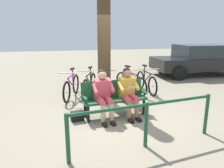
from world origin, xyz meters
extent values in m
plane|color=gray|center=(0.00, 0.00, 0.00)|extent=(40.00, 40.00, 0.00)
cube|color=#194C2D|center=(0.08, -0.10, 0.42)|extent=(1.63, 0.59, 0.05)
cube|color=#194C2D|center=(0.10, -0.29, 0.66)|extent=(1.61, 0.29, 0.42)
cube|color=#194C2D|center=(-0.67, -0.17, 0.56)|extent=(0.10, 0.40, 0.05)
cube|color=#194C2D|center=(0.84, -0.03, 0.56)|extent=(0.10, 0.40, 0.05)
cylinder|color=black|center=(-0.65, 0.00, 0.20)|extent=(0.07, 0.07, 0.40)
cylinder|color=black|center=(0.78, 0.14, 0.20)|extent=(0.07, 0.07, 0.40)
cylinder|color=black|center=(-0.62, -0.34, 0.20)|extent=(0.07, 0.07, 0.40)
cylinder|color=black|center=(0.82, -0.20, 0.20)|extent=(0.07, 0.07, 0.40)
cube|color=gold|center=(-0.23, -0.15, 0.71)|extent=(0.41, 0.34, 0.55)
sphere|color=#A87554|center=(-0.23, -0.13, 1.06)|extent=(0.21, 0.21, 0.21)
sphere|color=black|center=(-0.23, -0.16, 1.10)|extent=(0.20, 0.20, 0.20)
cylinder|color=#D84C59|center=(-0.35, 0.04, 0.49)|extent=(0.19, 0.41, 0.15)
cylinder|color=#A87554|center=(-0.37, 0.24, 0.23)|extent=(0.11, 0.11, 0.45)
cube|color=black|center=(-0.38, 0.34, 0.04)|extent=(0.11, 0.23, 0.07)
cylinder|color=gold|center=(-0.44, -0.05, 0.77)|extent=(0.12, 0.31, 0.23)
cylinder|color=#D84C59|center=(-0.15, 0.06, 0.49)|extent=(0.19, 0.41, 0.15)
cylinder|color=#A87554|center=(-0.17, 0.26, 0.23)|extent=(0.11, 0.11, 0.45)
cube|color=black|center=(-0.18, 0.36, 0.04)|extent=(0.11, 0.23, 0.07)
cylinder|color=gold|center=(-0.04, -0.01, 0.77)|extent=(0.12, 0.31, 0.23)
cube|color=silver|center=(-0.26, 0.15, 0.77)|extent=(0.21, 0.14, 0.09)
cube|color=#D84C59|center=(0.40, -0.09, 0.71)|extent=(0.41, 0.34, 0.55)
sphere|color=#D8A884|center=(0.40, -0.07, 1.06)|extent=(0.21, 0.21, 0.21)
sphere|color=black|center=(0.41, -0.10, 1.10)|extent=(0.20, 0.20, 0.20)
cylinder|color=#D84C59|center=(0.29, 0.10, 0.49)|extent=(0.19, 0.41, 0.15)
cylinder|color=#D8A884|center=(0.27, 0.30, 0.23)|extent=(0.11, 0.11, 0.45)
cube|color=black|center=(0.26, 0.40, 0.04)|extent=(0.11, 0.23, 0.07)
cylinder|color=#D84C59|center=(0.19, 0.01, 0.77)|extent=(0.12, 0.31, 0.23)
cylinder|color=#D84C59|center=(0.49, 0.12, 0.49)|extent=(0.19, 0.41, 0.15)
cylinder|color=#D8A884|center=(0.47, 0.32, 0.23)|extent=(0.11, 0.11, 0.45)
cube|color=black|center=(0.46, 0.42, 0.04)|extent=(0.11, 0.23, 0.07)
cylinder|color=#D84C59|center=(0.59, 0.05, 0.77)|extent=(0.12, 0.31, 0.23)
cube|color=black|center=(1.03, -0.01, 0.12)|extent=(0.32, 0.19, 0.24)
cylinder|color=#4C3823|center=(0.11, -1.24, 1.73)|extent=(0.37, 0.37, 3.47)
cylinder|color=slate|center=(-0.55, -1.02, 0.41)|extent=(0.35, 0.35, 0.82)
cylinder|color=black|center=(-0.55, -1.02, 0.83)|extent=(0.36, 0.36, 0.03)
torus|color=black|center=(-1.54, -1.43, 0.33)|extent=(0.07, 0.66, 0.66)
cylinder|color=silver|center=(-1.54, -1.43, 0.33)|extent=(0.05, 0.06, 0.06)
torus|color=black|center=(-1.52, -2.45, 0.33)|extent=(0.07, 0.66, 0.66)
cylinder|color=silver|center=(-1.52, -2.45, 0.33)|extent=(0.05, 0.06, 0.06)
cylinder|color=black|center=(-1.53, -1.94, 0.71)|extent=(0.05, 0.63, 0.04)
cylinder|color=black|center=(-1.53, -1.86, 0.51)|extent=(0.05, 0.60, 0.43)
cylinder|color=black|center=(-1.52, -2.12, 0.63)|extent=(0.04, 0.04, 0.55)
cube|color=black|center=(-1.52, -2.12, 0.91)|extent=(0.09, 0.22, 0.05)
cylinder|color=#B2B2B7|center=(-1.53, -1.53, 0.88)|extent=(0.48, 0.04, 0.03)
torus|color=black|center=(-1.12, -1.45, 0.33)|extent=(0.28, 0.64, 0.66)
cylinder|color=silver|center=(-1.12, -1.45, 0.33)|extent=(0.07, 0.07, 0.06)
torus|color=black|center=(-0.78, -2.41, 0.33)|extent=(0.28, 0.64, 0.66)
cylinder|color=silver|center=(-0.78, -2.41, 0.33)|extent=(0.07, 0.07, 0.06)
cylinder|color=#8C268C|center=(-0.95, -1.93, 0.71)|extent=(0.25, 0.61, 0.04)
cylinder|color=#8C268C|center=(-0.97, -1.85, 0.51)|extent=(0.24, 0.58, 0.43)
cylinder|color=#8C268C|center=(-0.89, -2.10, 0.63)|extent=(0.04, 0.04, 0.55)
cube|color=black|center=(-0.89, -2.10, 0.91)|extent=(0.16, 0.24, 0.05)
cylinder|color=#B2B2B7|center=(-1.08, -1.55, 0.88)|extent=(0.46, 0.19, 0.03)
torus|color=black|center=(-0.10, -1.56, 0.33)|extent=(0.16, 0.66, 0.66)
cylinder|color=silver|center=(-0.10, -1.56, 0.33)|extent=(0.06, 0.07, 0.06)
torus|color=black|center=(-0.25, -2.57, 0.33)|extent=(0.16, 0.66, 0.66)
cylinder|color=silver|center=(-0.25, -2.57, 0.33)|extent=(0.06, 0.07, 0.06)
cylinder|color=#B71414|center=(-0.17, -2.07, 0.71)|extent=(0.13, 0.63, 0.04)
cylinder|color=#B71414|center=(-0.16, -1.99, 0.51)|extent=(0.13, 0.60, 0.43)
cylinder|color=#B71414|center=(-0.20, -2.25, 0.63)|extent=(0.04, 0.04, 0.55)
cube|color=black|center=(-0.20, -2.25, 0.91)|extent=(0.12, 0.23, 0.05)
cylinder|color=#B2B2B7|center=(-0.11, -1.67, 0.88)|extent=(0.48, 0.10, 0.03)
torus|color=black|center=(0.65, -1.55, 0.33)|extent=(0.31, 0.63, 0.66)
cylinder|color=silver|center=(0.65, -1.55, 0.33)|extent=(0.07, 0.07, 0.06)
torus|color=black|center=(0.26, -2.49, 0.33)|extent=(0.31, 0.63, 0.66)
cylinder|color=silver|center=(0.26, -2.49, 0.33)|extent=(0.07, 0.07, 0.06)
cylinder|color=black|center=(0.45, -2.02, 0.71)|extent=(0.28, 0.60, 0.04)
cylinder|color=black|center=(0.49, -1.95, 0.51)|extent=(0.26, 0.57, 0.43)
cylinder|color=black|center=(0.39, -2.19, 0.63)|extent=(0.04, 0.04, 0.55)
cube|color=black|center=(0.39, -2.19, 0.91)|extent=(0.17, 0.24, 0.05)
cylinder|color=#B2B2B7|center=(0.61, -1.64, 0.88)|extent=(0.46, 0.21, 0.03)
torus|color=black|center=(1.21, -1.39, 0.33)|extent=(0.28, 0.64, 0.66)
cylinder|color=silver|center=(1.21, -1.39, 0.33)|extent=(0.07, 0.07, 0.06)
torus|color=black|center=(0.88, -2.36, 0.33)|extent=(0.28, 0.64, 0.66)
cylinder|color=silver|center=(0.88, -2.36, 0.33)|extent=(0.07, 0.07, 0.06)
cylinder|color=#8C268C|center=(1.05, -1.87, 0.71)|extent=(0.25, 0.61, 0.04)
cylinder|color=#8C268C|center=(1.07, -1.80, 0.51)|extent=(0.24, 0.58, 0.43)
cylinder|color=#8C268C|center=(0.98, -2.05, 0.63)|extent=(0.04, 0.04, 0.55)
cube|color=black|center=(0.98, -2.05, 0.91)|extent=(0.16, 0.24, 0.05)
cylinder|color=#B2B2B7|center=(1.18, -1.49, 0.88)|extent=(0.46, 0.19, 0.03)
cylinder|color=#194C2D|center=(-1.48, 1.27, 0.42)|extent=(0.07, 0.07, 0.85)
cylinder|color=#194C2D|center=(-0.09, 1.45, 0.42)|extent=(0.07, 0.07, 0.85)
cylinder|color=#194C2D|center=(1.30, 1.63, 0.42)|extent=(0.07, 0.07, 0.85)
cylinder|color=#194C2D|center=(-0.09, 1.45, 0.81)|extent=(2.79, 0.42, 0.06)
cube|color=black|center=(-5.08, -4.16, 0.59)|extent=(4.28, 1.99, 0.55)
cube|color=#262D33|center=(-5.28, -4.15, 1.17)|extent=(2.38, 1.76, 0.60)
cylinder|color=black|center=(-3.67, -3.33, 0.32)|extent=(0.65, 0.25, 0.64)
cylinder|color=black|center=(-3.75, -5.13, 0.32)|extent=(0.65, 0.25, 0.64)
cylinder|color=black|center=(-6.48, -5.00, 0.32)|extent=(0.65, 0.25, 0.64)
camera|label=1|loc=(1.33, 4.67, 2.04)|focal=33.54mm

